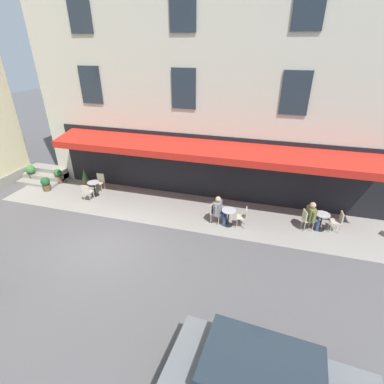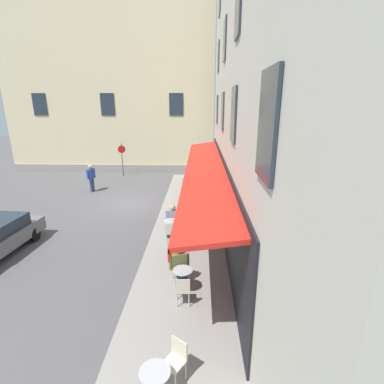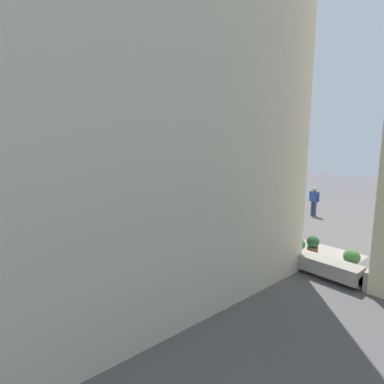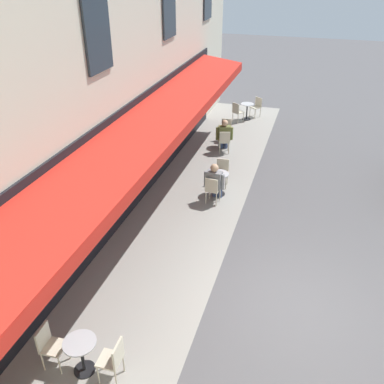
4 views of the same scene
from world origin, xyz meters
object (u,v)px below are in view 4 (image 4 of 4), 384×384
(cafe_table_streetside, at_px, (223,135))
(seated_companion_in_grey, at_px, (215,181))
(cafe_chair_cream_facing_street, at_px, (226,128))
(cafe_table_near_entrance, at_px, (81,352))
(cafe_chair_cream_kerbside, at_px, (257,105))
(seated_patron_in_olive, at_px, (224,134))
(cafe_table_far_end, at_px, (247,109))
(cafe_chair_cream_by_window, at_px, (224,140))
(cafe_table_mid_terrace, at_px, (219,181))
(cafe_chair_cream_corner_right, at_px, (114,358))
(cafe_chair_cream_under_awning, at_px, (222,170))
(cafe_chair_cream_near_door, at_px, (237,111))
(cafe_chair_cream_back_row, at_px, (49,343))
(cafe_chair_cream_corner_left, at_px, (212,188))

(cafe_table_streetside, distance_m, seated_companion_in_grey, 4.23)
(cafe_chair_cream_facing_street, bearing_deg, cafe_table_near_entrance, -0.22)
(cafe_table_near_entrance, relative_size, cafe_chair_cream_kerbside, 0.82)
(cafe_table_near_entrance, relative_size, seated_patron_in_olive, 0.58)
(cafe_table_far_end, xyz_separation_m, cafe_chair_cream_kerbside, (-0.51, 0.37, 0.06))
(cafe_table_streetside, bearing_deg, cafe_table_near_entrance, -0.43)
(cafe_chair_cream_by_window, distance_m, seated_companion_in_grey, 3.61)
(cafe_table_mid_terrace, distance_m, cafe_table_streetside, 3.83)
(cafe_table_streetside, bearing_deg, cafe_table_mid_terrace, 11.23)
(cafe_chair_cream_facing_street, xyz_separation_m, cafe_table_far_end, (-2.78, 0.36, -0.06))
(cafe_chair_cream_corner_right, distance_m, cafe_chair_cream_kerbside, 14.69)
(cafe_chair_cream_corner_right, relative_size, cafe_chair_cream_under_awning, 1.00)
(cafe_table_streetside, bearing_deg, cafe_chair_cream_facing_street, -176.57)
(cafe_table_streetside, xyz_separation_m, seated_companion_in_grey, (4.17, 0.70, 0.20))
(cafe_chair_cream_by_window, relative_size, cafe_chair_cream_kerbside, 1.00)
(cafe_table_mid_terrace, bearing_deg, cafe_chair_cream_near_door, -173.26)
(cafe_chair_cream_back_row, height_order, cafe_table_streetside, cafe_chair_cream_back_row)
(cafe_chair_cream_corner_right, xyz_separation_m, cafe_chair_cream_near_door, (-13.66, -0.59, 0.00))
(cafe_chair_cream_by_window, bearing_deg, cafe_table_mid_terrace, 10.13)
(cafe_chair_cream_facing_street, distance_m, cafe_table_far_end, 2.80)
(cafe_chair_cream_back_row, bearing_deg, cafe_chair_cream_facing_street, 176.63)
(cafe_chair_cream_corner_right, bearing_deg, cafe_chair_cream_back_row, -87.34)
(cafe_chair_cream_back_row, bearing_deg, cafe_chair_cream_kerbside, 174.57)
(cafe_chair_cream_facing_street, height_order, cafe_table_far_end, cafe_chair_cream_facing_street)
(cafe_chair_cream_by_window, distance_m, cafe_chair_cream_near_door, 3.50)
(cafe_chair_cream_kerbside, distance_m, cafe_chair_cream_near_door, 1.26)
(cafe_chair_cream_by_window, height_order, cafe_chair_cream_near_door, same)
(cafe_chair_cream_corner_left, bearing_deg, cafe_table_streetside, -171.15)
(cafe_chair_cream_under_awning, height_order, cafe_table_streetside, cafe_chair_cream_under_awning)
(seated_companion_in_grey, bearing_deg, cafe_chair_cream_kerbside, -179.90)
(cafe_chair_cream_corner_right, relative_size, cafe_chair_cream_corner_left, 1.00)
(cafe_table_streetside, height_order, cafe_chair_cream_facing_street, cafe_chair_cream_facing_street)
(cafe_chair_cream_back_row, height_order, cafe_chair_cream_corner_left, same)
(cafe_chair_cream_under_awning, bearing_deg, cafe_table_far_end, -176.76)
(cafe_chair_cream_corner_right, relative_size, seated_companion_in_grey, 0.70)
(cafe_chair_cream_corner_right, distance_m, cafe_chair_cream_by_window, 10.17)
(cafe_chair_cream_facing_street, relative_size, seated_patron_in_olive, 0.70)
(cafe_table_near_entrance, relative_size, cafe_chair_cream_near_door, 0.82)
(cafe_table_mid_terrace, height_order, cafe_chair_cream_by_window, cafe_chair_cream_by_window)
(cafe_table_near_entrance, distance_m, cafe_chair_cream_corner_right, 0.63)
(cafe_table_mid_terrace, bearing_deg, cafe_chair_cream_facing_street, -169.87)
(cafe_table_mid_terrace, bearing_deg, seated_patron_in_olive, -169.45)
(cafe_table_streetside, xyz_separation_m, seated_patron_in_olive, (0.40, 0.12, 0.21))
(cafe_chair_cream_corner_left, bearing_deg, seated_patron_in_olive, -171.97)
(cafe_chair_cream_back_row, relative_size, cafe_chair_cream_under_awning, 1.00)
(seated_companion_in_grey, bearing_deg, cafe_chair_cream_corner_left, -5.69)
(cafe_chair_cream_back_row, relative_size, cafe_table_far_end, 1.21)
(cafe_table_mid_terrace, height_order, cafe_table_streetside, same)
(cafe_chair_cream_under_awning, xyz_separation_m, cafe_chair_cream_kerbside, (-7.05, -0.00, 0.00))
(cafe_table_mid_terrace, distance_m, cafe_chair_cream_kerbside, 7.68)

